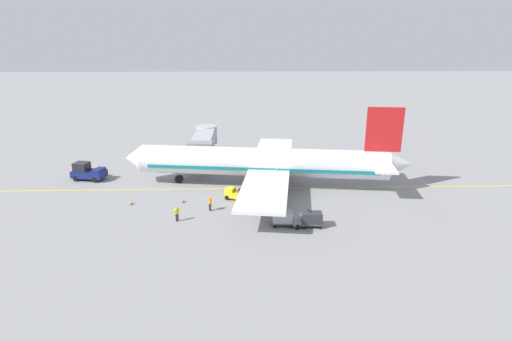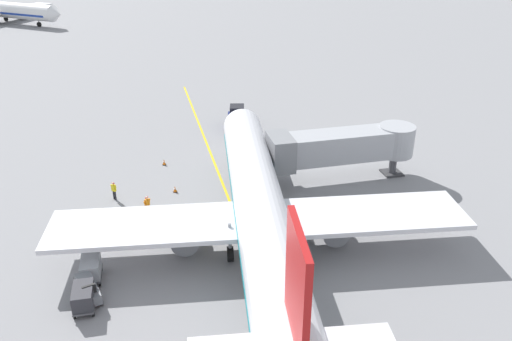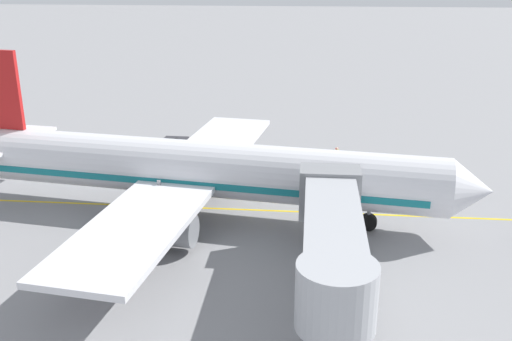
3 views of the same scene
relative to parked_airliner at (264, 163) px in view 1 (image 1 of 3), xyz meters
The scene contains 13 objects.
ground_plane 3.79m from the parked_airliner, 116.85° to the left, with size 400.00×400.00×0.00m, color gray.
gate_lead_in_line 3.79m from the parked_airliner, 116.85° to the left, with size 0.24×80.00×0.01m, color gold.
parked_airliner is the anchor object (origin of this frame).
jet_bridge 13.22m from the parked_airliner, 41.27° to the left, with size 13.93×3.50×4.98m.
pushback_tractor 24.38m from the parked_airliner, 82.26° to the left, with size 3.09×4.77×2.40m.
baggage_tug_lead 12.93m from the parked_airliner, 164.69° to the right, with size 1.87×2.73×1.62m.
baggage_tug_trailing 6.47m from the parked_airliner, 141.03° to the left, with size 2.23×2.77×1.62m.
baggage_cart_front 12.36m from the parked_airliner, behind, with size 1.38×2.92×1.58m.
baggage_cart_second_in_train 13.31m from the parked_airliner, 161.01° to the right, with size 1.38×2.92×1.58m.
ground_crew_wing_walker 14.61m from the parked_airliner, 137.37° to the left, with size 0.55×0.60×1.69m.
ground_crew_loader 10.50m from the parked_airliner, 140.70° to the left, with size 0.62×0.52×1.69m.
safety_cone_nose_left 11.63m from the parked_airliner, 118.45° to the left, with size 0.36×0.36×0.59m.
safety_cone_nose_right 17.16m from the parked_airliner, 110.29° to the left, with size 0.36×0.36×0.59m.
Camera 1 is at (-49.40, 0.74, 18.44)m, focal length 28.53 mm.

